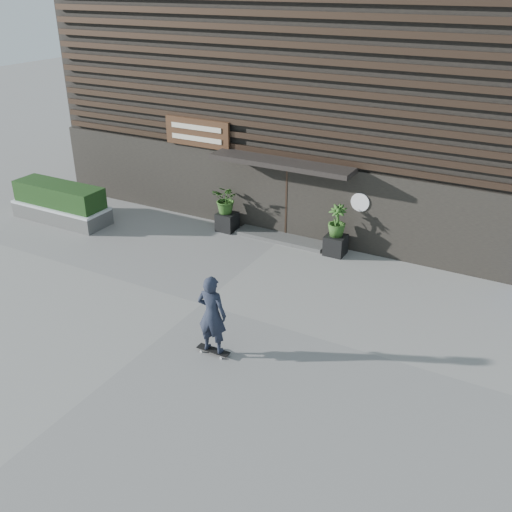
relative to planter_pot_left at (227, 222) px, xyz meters
The scene contains 11 objects.
ground 4.80m from the planter_pot_left, 66.64° to the right, with size 80.00×80.00×0.00m, color gray.
entrance_step 1.93m from the planter_pot_left, ahead, with size 3.00×0.80×0.12m, color #484846.
planter_pot_left is the anchor object (origin of this frame).
bamboo_left 0.78m from the planter_pot_left, ahead, with size 0.86×0.75×0.96m, color #2D591E.
planter_pot_right 3.80m from the planter_pot_left, ahead, with size 0.60×0.60×0.60m, color black.
bamboo_right 3.88m from the planter_pot_left, ahead, with size 0.54×0.54×0.96m, color #2D591E.
raised_bed 5.77m from the planter_pot_left, 160.14° to the right, with size 3.50×1.20×0.50m, color #4C4C49.
snow_layer 5.77m from the planter_pot_left, 160.14° to the right, with size 3.50×1.20×0.08m, color silver.
hedge 5.80m from the planter_pot_left, 160.14° to the right, with size 3.30×1.00×0.70m, color #173613.
building 6.94m from the planter_pot_left, 71.14° to the left, with size 18.00×11.00×8.00m.
skateboarder 6.96m from the planter_pot_left, 61.30° to the right, with size 0.78×0.49×1.93m.
Camera 1 is at (7.36, -10.54, 7.59)m, focal length 40.61 mm.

